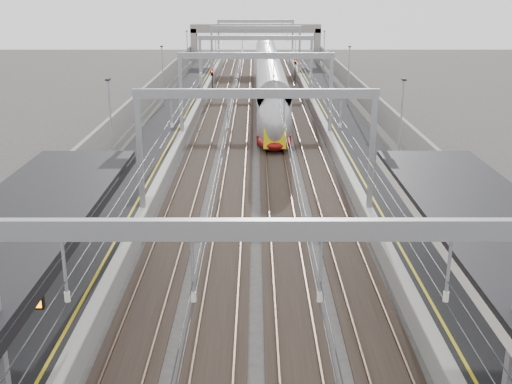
{
  "coord_description": "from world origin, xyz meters",
  "views": [
    {
      "loc": [
        -0.03,
        -11.75,
        12.63
      ],
      "look_at": [
        0.0,
        20.8,
        2.28
      ],
      "focal_mm": 45.0,
      "sensor_mm": 36.0,
      "label": 1
    }
  ],
  "objects_px": {
    "overbridge": "(256,34)",
    "signal_green": "(212,78)",
    "train": "(269,84)",
    "bench": "(482,267)"
  },
  "relations": [
    {
      "from": "overbridge",
      "to": "train",
      "type": "height_order",
      "value": "overbridge"
    },
    {
      "from": "train",
      "to": "signal_green",
      "type": "xyz_separation_m",
      "value": [
        -6.7,
        3.52,
        0.22
      ]
    },
    {
      "from": "overbridge",
      "to": "signal_green",
      "type": "distance_m",
      "value": 35.43
    },
    {
      "from": "overbridge",
      "to": "bench",
      "type": "relative_size",
      "value": 12.67
    },
    {
      "from": "bench",
      "to": "overbridge",
      "type": "bearing_deg",
      "value": 96.17
    },
    {
      "from": "train",
      "to": "signal_green",
      "type": "distance_m",
      "value": 7.57
    },
    {
      "from": "train",
      "to": "overbridge",
      "type": "bearing_deg",
      "value": 92.23
    },
    {
      "from": "overbridge",
      "to": "bench",
      "type": "distance_m",
      "value": 87.8
    },
    {
      "from": "overbridge",
      "to": "bench",
      "type": "xyz_separation_m",
      "value": [
        9.43,
        -87.21,
        -3.79
      ]
    },
    {
      "from": "overbridge",
      "to": "bench",
      "type": "height_order",
      "value": "overbridge"
    }
  ]
}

